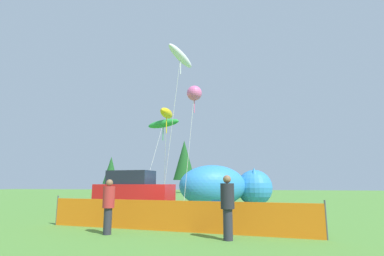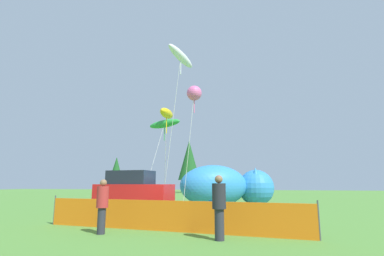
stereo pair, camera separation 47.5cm
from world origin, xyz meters
The scene contains 13 objects.
ground_plane centered at (0.00, 0.00, 0.00)m, with size 120.00×120.00×0.00m, color #548C38.
parked_car centered at (-2.22, 2.73, 1.12)m, with size 4.51×2.23×2.32m.
folding_chair centered at (2.86, -0.02, 0.53)m, with size 0.64×0.64×0.89m.
inflatable_cat centered at (2.52, 7.99, 1.33)m, with size 7.00×5.37×2.87m.
safety_fence centered at (1.60, -3.37, 0.51)m, with size 9.73×1.44×1.13m.
spectator_in_green_shirt centered at (-0.24, -4.38, 0.95)m, with size 0.38×0.38×1.74m.
spectator_in_black_shirt centered at (3.64, -4.65, 1.01)m, with size 0.40×0.40×1.85m.
kite_white_ghost centered at (-0.12, 5.22, 10.20)m, with size 1.89×2.94×10.86m.
kite_pink_octopus centered at (0.97, 4.53, 7.29)m, with size 0.99×1.46×7.80m.
kite_green_fish centered at (-2.11, 8.05, 6.10)m, with size 2.85×3.53×6.58m.
kite_yellow_hero centered at (-0.81, 4.37, 6.01)m, with size 0.96×2.85×6.37m.
horizon_tree_east centered at (-19.54, 35.41, 3.79)m, with size 2.59×2.59×6.18m.
horizon_tree_west centered at (-6.96, 37.85, 5.56)m, with size 3.80×3.80×9.06m.
Camera 1 is at (4.31, -13.68, 1.62)m, focal length 28.00 mm.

